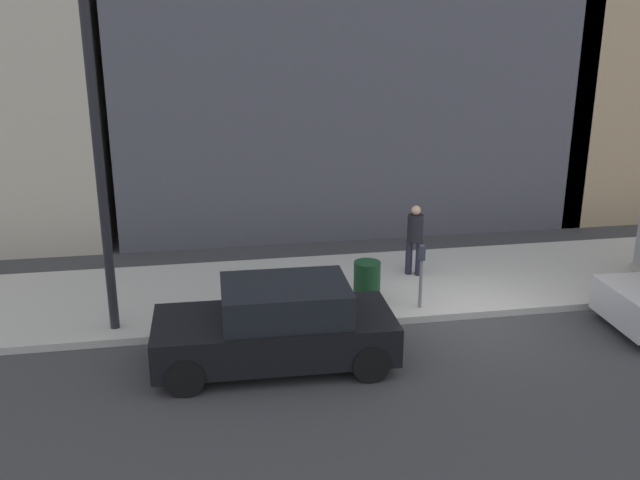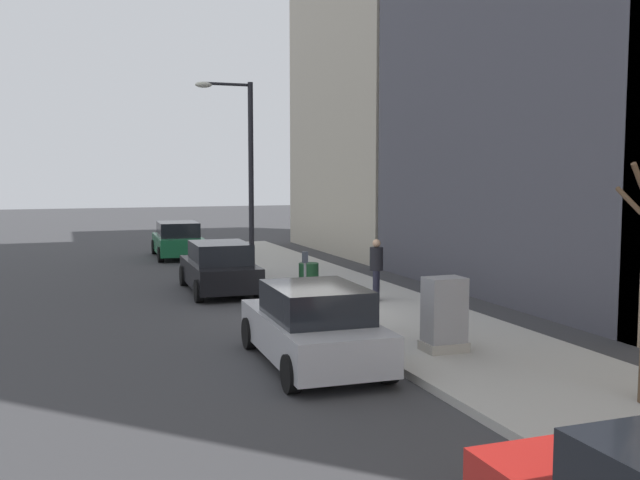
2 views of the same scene
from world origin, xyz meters
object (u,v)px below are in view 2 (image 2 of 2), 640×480
trash_bin (309,279)px  parking_meter (305,271)px  office_tower_right (435,69)px  parked_car_green (178,240)px  pedestrian_near_meter (376,266)px  utility_box (444,315)px  parked_car_silver (313,326)px  streetlamp (243,160)px  parked_car_black (219,268)px

trash_bin → parking_meter: bearing=-113.7°
parking_meter → office_tower_right: size_ratio=0.08×
parked_car_green → pedestrian_near_meter: pedestrian_near_meter is taller
utility_box → trash_bin: (-0.40, 6.92, -0.25)m
utility_box → trash_bin: 6.93m
office_tower_right → trash_bin: bearing=-132.0°
parked_car_silver → parking_meter: (1.69, 5.51, 0.24)m
office_tower_right → streetlamp: bearing=-150.6°
streetlamp → office_tower_right: office_tower_right is taller
parked_car_black → office_tower_right: (12.08, 8.94, 7.68)m
parked_car_black → utility_box: (2.50, -9.05, 0.11)m
parked_car_green → pedestrian_near_meter: (3.36, -13.03, 0.35)m
parked_car_green → utility_box: size_ratio=2.98×
parked_car_silver → trash_bin: parked_car_silver is taller
parked_car_silver → streetlamp: streetlamp is taller
streetlamp → pedestrian_near_meter: (2.04, -6.57, -2.93)m
utility_box → parked_car_silver: bearing=171.3°
parked_car_black → streetlamp: streetlamp is taller
streetlamp → office_tower_right: size_ratio=0.39×
parked_car_silver → streetlamp: size_ratio=0.65×
streetlamp → parked_car_black: bearing=-116.6°
streetlamp → pedestrian_near_meter: size_ratio=3.92×
parked_car_green → parked_car_black: bearing=-88.9°
parked_car_silver → streetlamp: bearing=84.1°
parked_car_black → streetlamp: size_ratio=0.65×
utility_box → parked_car_green: bearing=97.2°
utility_box → office_tower_right: (9.58, 17.99, 7.57)m
utility_box → pedestrian_near_meter: (1.02, 5.45, 0.24)m
utility_box → streetlamp: (-1.02, 12.02, 3.17)m
pedestrian_near_meter → office_tower_right: size_ratio=0.10×
parked_car_silver → office_tower_right: 22.71m
parked_car_green → trash_bin: bearing=-78.4°
utility_box → pedestrian_near_meter: bearing=79.4°
parked_car_silver → pedestrian_near_meter: bearing=56.5°
parked_car_black → streetlamp: (1.48, 2.97, 3.28)m
trash_bin → office_tower_right: office_tower_right is taller
office_tower_right → pedestrian_near_meter: bearing=-124.3°
parked_car_silver → trash_bin: bearing=73.4°
parked_car_silver → parked_car_green: bearing=90.9°
streetlamp → trash_bin: 6.17m
parked_car_green → parked_car_silver: bearing=-88.5°
parked_car_black → utility_box: bearing=-73.2°
trash_bin → pedestrian_near_meter: pedestrian_near_meter is taller
office_tower_right → parked_car_green: bearing=177.7°
parking_meter → office_tower_right: office_tower_right is taller
parked_car_black → streetlamp: bearing=64.7°
parked_car_silver → trash_bin: (2.14, 6.53, -0.14)m
utility_box → office_tower_right: office_tower_right is taller
pedestrian_near_meter → office_tower_right: office_tower_right is taller
parked_car_black → parking_meter: bearing=-61.1°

